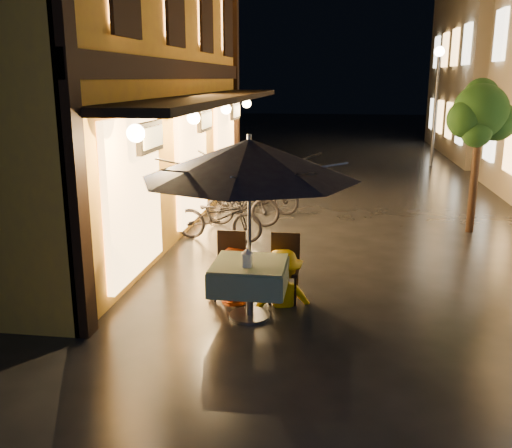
% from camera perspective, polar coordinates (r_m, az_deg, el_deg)
% --- Properties ---
extents(ground, '(90.00, 90.00, 0.00)m').
position_cam_1_polar(ground, '(8.26, 10.43, -8.21)').
color(ground, black).
rests_on(ground, ground).
extents(west_building, '(5.90, 11.40, 7.40)m').
position_cam_1_polar(west_building, '(12.81, -17.06, 16.33)').
color(west_building, gold).
rests_on(west_building, ground).
extents(street_tree, '(1.43, 1.20, 3.15)m').
position_cam_1_polar(street_tree, '(12.48, 21.57, 10.09)').
color(street_tree, black).
rests_on(street_tree, ground).
extents(streetlamp_far, '(0.36, 0.36, 4.23)m').
position_cam_1_polar(streetlamp_far, '(21.90, 17.64, 13.15)').
color(streetlamp_far, '#59595E').
rests_on(streetlamp_far, ground).
extents(cafe_table, '(0.99, 0.99, 0.78)m').
position_cam_1_polar(cafe_table, '(7.61, -0.65, -5.22)').
color(cafe_table, '#59595E').
rests_on(cafe_table, ground).
extents(patio_umbrella, '(2.83, 2.83, 2.46)m').
position_cam_1_polar(patio_umbrella, '(7.24, -0.69, 6.50)').
color(patio_umbrella, '#59595E').
rests_on(patio_umbrella, ground).
extents(cafe_chair_left, '(0.42, 0.42, 0.97)m').
position_cam_1_polar(cafe_chair_left, '(8.38, -2.58, -3.73)').
color(cafe_chair_left, black).
rests_on(cafe_chair_left, ground).
extents(cafe_chair_right, '(0.42, 0.42, 0.97)m').
position_cam_1_polar(cafe_chair_right, '(8.27, 2.89, -3.98)').
color(cafe_chair_right, black).
rests_on(cafe_chair_right, ground).
extents(table_lantern, '(0.16, 0.16, 0.25)m').
position_cam_1_polar(table_lantern, '(7.33, -0.89, -3.27)').
color(table_lantern, white).
rests_on(table_lantern, cafe_table).
extents(person_orange, '(0.76, 0.59, 1.55)m').
position_cam_1_polar(person_orange, '(8.17, -2.46, -2.48)').
color(person_orange, '#DC5010').
rests_on(person_orange, ground).
extents(person_yellow, '(1.13, 0.85, 1.56)m').
position_cam_1_polar(person_yellow, '(8.02, 2.71, -2.74)').
color(person_yellow, '#FFC100').
rests_on(person_yellow, ground).
extents(bicycle_0, '(1.87, 0.87, 0.95)m').
position_cam_1_polar(bicycle_0, '(11.29, -3.75, 0.68)').
color(bicycle_0, black).
rests_on(bicycle_0, ground).
extents(bicycle_1, '(1.67, 0.56, 0.99)m').
position_cam_1_polar(bicycle_1, '(12.38, -1.38, 2.04)').
color(bicycle_1, black).
rests_on(bicycle_1, ground).
extents(bicycle_2, '(1.85, 0.85, 0.94)m').
position_cam_1_polar(bicycle_2, '(13.56, 0.61, 3.02)').
color(bicycle_2, black).
rests_on(bicycle_2, ground).
extents(bicycle_3, '(1.54, 0.95, 0.90)m').
position_cam_1_polar(bicycle_3, '(14.31, -1.13, 3.53)').
color(bicycle_3, black).
rests_on(bicycle_3, ground).
extents(bicycle_4, '(1.81, 1.06, 0.90)m').
position_cam_1_polar(bicycle_4, '(15.43, -0.75, 4.33)').
color(bicycle_4, black).
rests_on(bicycle_4, ground).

